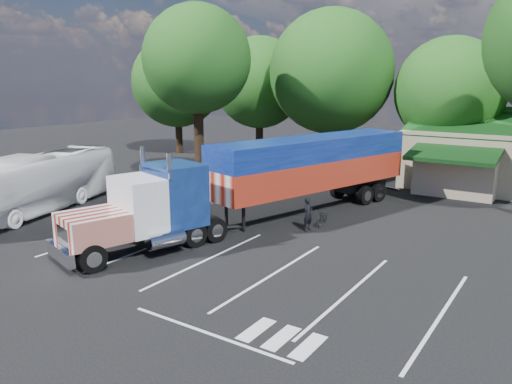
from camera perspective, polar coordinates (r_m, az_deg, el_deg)
The scene contains 11 objects.
ground at distance 26.31m, azimuth 2.83°, elevation -3.82°, with size 120.00×120.00×0.00m, color black.
tree_row_a at distance 51.69m, azimuth -9.00°, elevation 12.31°, with size 9.00×9.00×11.68m.
tree_row_b at distance 47.19m, azimuth 0.40°, elevation 12.39°, with size 8.40×8.40×11.35m.
tree_row_c at distance 41.87m, azimuth 8.61°, elevation 13.42°, with size 10.00×10.00×13.05m.
tree_row_d at distance 40.18m, azimuth 21.25°, elevation 10.66°, with size 8.00×8.00×10.60m.
tree_near_left at distance 36.23m, azimuth -6.77°, elevation 14.80°, with size 7.60×7.60×12.65m.
semi_truck at distance 26.87m, azimuth 2.31°, elevation 2.11°, with size 8.67×21.24×4.48m.
woman at distance 25.33m, azimuth 5.97°, elevation -2.54°, with size 0.62×0.41×1.69m, color black.
bicycle at distance 26.43m, azimuth 7.61°, elevation -2.81°, with size 0.61×1.74×0.91m, color black.
tour_bus at distance 31.20m, azimuth -23.89°, elevation 0.89°, with size 2.80×11.95×3.33m, color white.
silver_sedan at distance 37.15m, azimuth 20.83°, elevation 1.55°, with size 1.67×4.79×1.58m, color #B3B4BB.
Camera 1 is at (12.84, -21.68, 7.57)m, focal length 35.00 mm.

